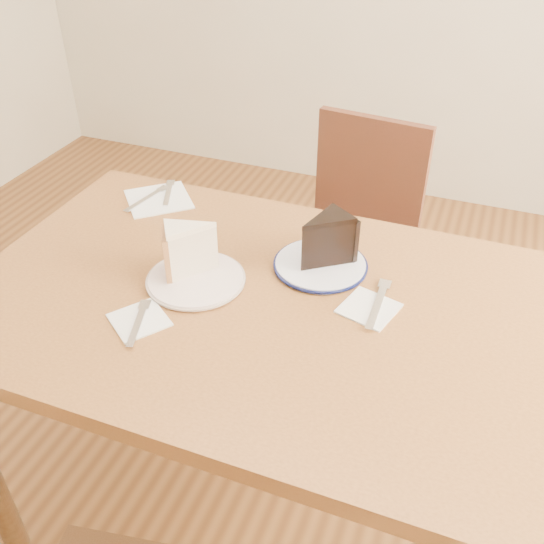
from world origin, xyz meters
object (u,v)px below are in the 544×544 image
at_px(chair_far, 350,245).
at_px(table, 249,330).
at_px(plate_cream, 196,280).
at_px(plate_navy, 320,265).
at_px(carrot_cake, 193,250).
at_px(chocolate_cake, 323,243).

bearing_deg(chair_far, table, 91.94).
relative_size(table, plate_cream, 5.84).
height_order(plate_navy, carrot_cake, carrot_cake).
distance_m(table, chair_far, 0.70).
distance_m(chair_far, chocolate_cake, 0.62).
distance_m(table, carrot_cake, 0.21).
bearing_deg(plate_navy, carrot_cake, -153.28).
height_order(plate_cream, chocolate_cake, chocolate_cake).
xyz_separation_m(table, plate_navy, (0.11, 0.15, 0.10)).
xyz_separation_m(plate_navy, carrot_cake, (-0.25, -0.13, 0.06)).
relative_size(chair_far, carrot_cake, 7.99).
bearing_deg(plate_navy, table, -126.37).
bearing_deg(plate_cream, carrot_cake, 120.76).
relative_size(chair_far, chocolate_cake, 7.36).
relative_size(table, carrot_cake, 11.24).
xyz_separation_m(carrot_cake, chocolate_cake, (0.25, 0.13, -0.00)).
bearing_deg(chair_far, plate_navy, 102.69).
relative_size(chair_far, plate_cream, 4.16).
height_order(table, chocolate_cake, chocolate_cake).
bearing_deg(table, carrot_cake, 168.89).
height_order(table, chair_far, chair_far).
bearing_deg(plate_cream, table, -1.35).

